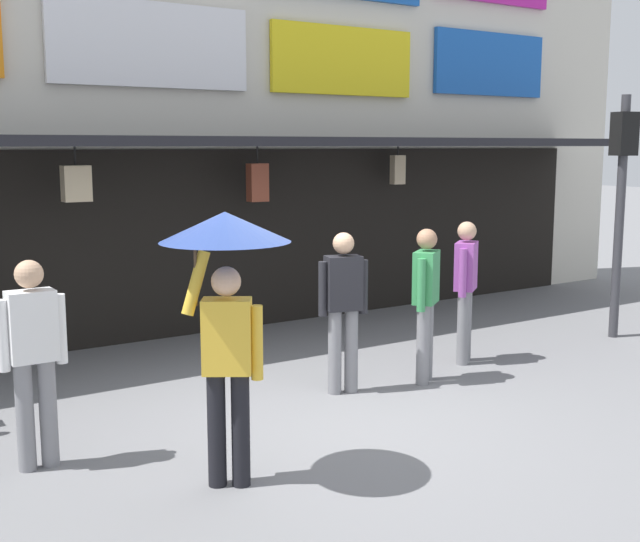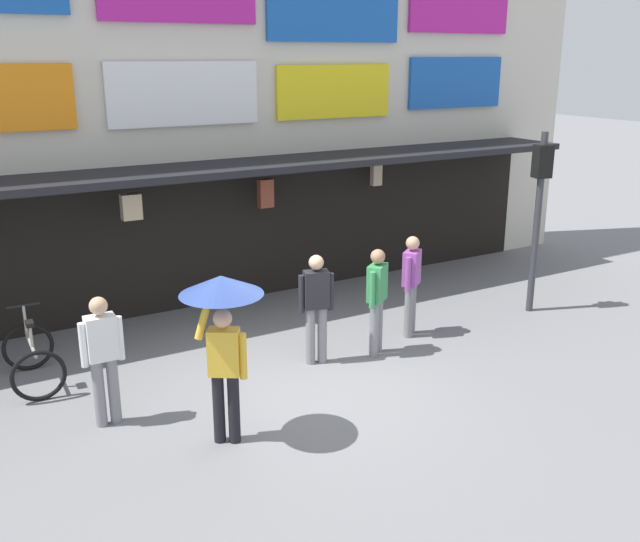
# 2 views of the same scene
# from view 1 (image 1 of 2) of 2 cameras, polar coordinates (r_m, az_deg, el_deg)

# --- Properties ---
(ground_plane) EXTENTS (80.00, 80.00, 0.00)m
(ground_plane) POSITION_cam_1_polar(r_m,az_deg,el_deg) (7.63, 0.24, -10.68)
(ground_plane) COLOR slate
(shopfront) EXTENTS (18.00, 2.60, 8.00)m
(shopfront) POSITION_cam_1_polar(r_m,az_deg,el_deg) (11.38, -13.02, 15.76)
(shopfront) COLOR beige
(shopfront) RESTS_ON ground
(traffic_light_far) EXTENTS (0.33, 0.35, 3.20)m
(traffic_light_far) POSITION_cam_1_polar(r_m,az_deg,el_deg) (11.36, 20.48, 6.21)
(traffic_light_far) COLOR #38383D
(traffic_light_far) RESTS_ON ground
(pedestrian_with_umbrella) EXTENTS (0.96, 0.96, 2.08)m
(pedestrian_with_umbrella) POSITION_cam_1_polar(r_m,az_deg,el_deg) (5.93, -6.65, -0.04)
(pedestrian_with_umbrella) COLOR black
(pedestrian_with_umbrella) RESTS_ON ground
(pedestrian_in_black) EXTENTS (0.53, 0.22, 1.68)m
(pedestrian_in_black) POSITION_cam_1_polar(r_m,az_deg,el_deg) (6.75, -19.56, -5.43)
(pedestrian_in_black) COLOR gray
(pedestrian_in_black) RESTS_ON ground
(pedestrian_in_purple) EXTENTS (0.44, 0.39, 1.68)m
(pedestrian_in_purple) POSITION_cam_1_polar(r_m,az_deg,el_deg) (8.73, 7.46, -1.81)
(pedestrian_in_purple) COLOR gray
(pedestrian_in_purple) RESTS_ON ground
(pedestrian_in_blue) EXTENTS (0.44, 0.39, 1.68)m
(pedestrian_in_blue) POSITION_cam_1_polar(r_m,az_deg,el_deg) (9.61, 10.22, -0.90)
(pedestrian_in_blue) COLOR gray
(pedestrian_in_blue) RESTS_ON ground
(pedestrian_in_red) EXTENTS (0.51, 0.31, 1.68)m
(pedestrian_in_red) POSITION_cam_1_polar(r_m,az_deg,el_deg) (8.30, 1.65, -2.30)
(pedestrian_in_red) COLOR gray
(pedestrian_in_red) RESTS_ON ground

